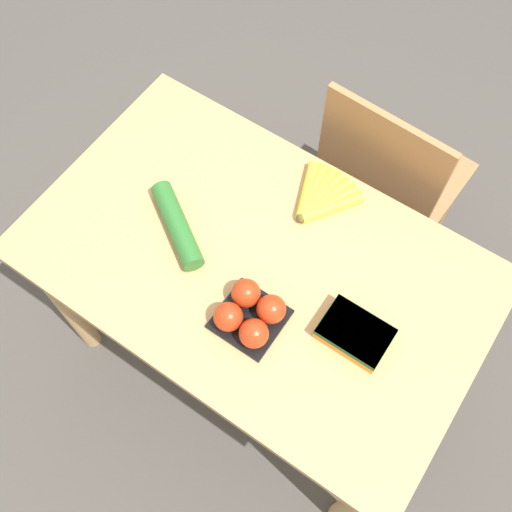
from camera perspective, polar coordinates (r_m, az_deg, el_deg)
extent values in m
plane|color=#4C4742|center=(2.23, 0.00, -9.12)|extent=(12.00, 12.00, 0.00)
cube|color=tan|center=(1.53, 0.00, -0.75)|extent=(1.18, 0.72, 0.03)
cylinder|color=tan|center=(2.00, -17.74, -4.21)|extent=(0.06, 0.06, 0.73)
cylinder|color=tan|center=(1.79, 9.27, -22.37)|extent=(0.06, 0.06, 0.73)
cylinder|color=tan|center=(2.16, -7.16, 7.99)|extent=(0.06, 0.06, 0.73)
cylinder|color=tan|center=(1.96, 18.13, -6.84)|extent=(0.06, 0.06, 0.73)
cube|color=#A87547|center=(2.08, 13.00, 7.55)|extent=(0.44, 0.42, 0.03)
cube|color=#A87547|center=(1.77, 11.42, 7.97)|extent=(0.39, 0.04, 0.46)
cylinder|color=#A87547|center=(2.34, 17.67, 4.69)|extent=(0.04, 0.04, 0.44)
cylinder|color=#A87547|center=(2.39, 10.32, 9.31)|extent=(0.04, 0.04, 0.44)
cylinder|color=#A87547|center=(2.17, 13.43, -1.32)|extent=(0.04, 0.04, 0.44)
cylinder|color=#A87547|center=(2.22, 5.62, 3.76)|extent=(0.04, 0.04, 0.44)
sphere|color=brown|center=(1.57, 4.38, 3.68)|extent=(0.03, 0.03, 0.03)
cylinder|color=yellow|center=(1.59, 7.23, 4.65)|extent=(0.12, 0.16, 0.03)
cylinder|color=yellow|center=(1.60, 6.99, 5.03)|extent=(0.10, 0.17, 0.03)
cylinder|color=yellow|center=(1.60, 6.68, 5.37)|extent=(0.08, 0.17, 0.03)
cylinder|color=yellow|center=(1.60, 6.32, 5.68)|extent=(0.05, 0.17, 0.03)
cylinder|color=yellow|center=(1.61, 5.91, 5.93)|extent=(0.04, 0.17, 0.03)
cylinder|color=yellow|center=(1.61, 5.47, 6.12)|extent=(0.07, 0.18, 0.03)
cylinder|color=yellow|center=(1.61, 5.00, 6.25)|extent=(0.09, 0.17, 0.03)
cube|color=black|center=(1.45, -0.58, -6.02)|extent=(0.16, 0.16, 0.01)
sphere|color=red|center=(1.41, -2.66, -5.81)|extent=(0.07, 0.07, 0.07)
sphere|color=red|center=(1.40, -0.21, -7.39)|extent=(0.07, 0.07, 0.07)
sphere|color=red|center=(1.43, -0.96, -3.56)|extent=(0.07, 0.07, 0.07)
sphere|color=red|center=(1.42, 1.47, -5.09)|extent=(0.07, 0.07, 0.07)
cube|color=orange|center=(1.44, 9.40, -7.30)|extent=(0.16, 0.11, 0.04)
cube|color=#145123|center=(1.43, 9.48, -7.11)|extent=(0.16, 0.11, 0.01)
cylinder|color=#2D702D|center=(1.55, -7.51, 2.94)|extent=(0.24, 0.18, 0.05)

